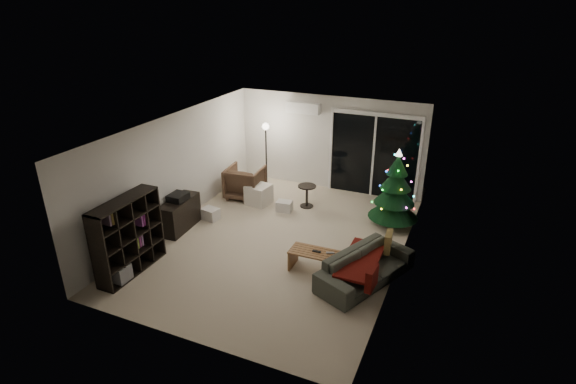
{
  "coord_description": "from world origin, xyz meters",
  "views": [
    {
      "loc": [
        3.5,
        -7.55,
        4.78
      ],
      "look_at": [
        0.1,
        0.3,
        1.05
      ],
      "focal_mm": 28.0,
      "sensor_mm": 36.0,
      "label": 1
    }
  ],
  "objects_px": {
    "media_cabinet": "(180,214)",
    "sofa": "(366,267)",
    "armchair": "(245,182)",
    "coffee_table": "(324,263)",
    "bookshelf": "(121,234)",
    "christmas_tree": "(395,188)"
  },
  "relations": [
    {
      "from": "christmas_tree",
      "to": "armchair",
      "type": "bearing_deg",
      "value": 179.46
    },
    {
      "from": "bookshelf",
      "to": "armchair",
      "type": "relative_size",
      "value": 1.63
    },
    {
      "from": "sofa",
      "to": "bookshelf",
      "type": "bearing_deg",
      "value": 132.26
    },
    {
      "from": "sofa",
      "to": "coffee_table",
      "type": "xyz_separation_m",
      "value": [
        -0.78,
        -0.05,
        -0.08
      ]
    },
    {
      "from": "coffee_table",
      "to": "christmas_tree",
      "type": "xyz_separation_m",
      "value": [
        0.79,
        2.47,
        0.7
      ]
    },
    {
      "from": "coffee_table",
      "to": "bookshelf",
      "type": "bearing_deg",
      "value": -159.73
    },
    {
      "from": "bookshelf",
      "to": "media_cabinet",
      "type": "distance_m",
      "value": 1.81
    },
    {
      "from": "sofa",
      "to": "media_cabinet",
      "type": "bearing_deg",
      "value": 109.35
    },
    {
      "from": "media_cabinet",
      "to": "coffee_table",
      "type": "relative_size",
      "value": 0.85
    },
    {
      "from": "media_cabinet",
      "to": "sofa",
      "type": "height_order",
      "value": "media_cabinet"
    },
    {
      "from": "armchair",
      "to": "sofa",
      "type": "distance_m",
      "value": 4.52
    },
    {
      "from": "sofa",
      "to": "coffee_table",
      "type": "bearing_deg",
      "value": 117.96
    },
    {
      "from": "sofa",
      "to": "christmas_tree",
      "type": "relative_size",
      "value": 1.1
    },
    {
      "from": "armchair",
      "to": "coffee_table",
      "type": "height_order",
      "value": "armchair"
    },
    {
      "from": "armchair",
      "to": "sofa",
      "type": "bearing_deg",
      "value": 141.17
    },
    {
      "from": "coffee_table",
      "to": "christmas_tree",
      "type": "distance_m",
      "value": 2.68
    },
    {
      "from": "media_cabinet",
      "to": "coffee_table",
      "type": "bearing_deg",
      "value": -10.29
    },
    {
      "from": "media_cabinet",
      "to": "sofa",
      "type": "bearing_deg",
      "value": -8.41
    },
    {
      "from": "armchair",
      "to": "sofa",
      "type": "relative_size",
      "value": 0.45
    },
    {
      "from": "media_cabinet",
      "to": "armchair",
      "type": "distance_m",
      "value": 2.16
    },
    {
      "from": "christmas_tree",
      "to": "coffee_table",
      "type": "bearing_deg",
      "value": -107.71
    },
    {
      "from": "coffee_table",
      "to": "christmas_tree",
      "type": "bearing_deg",
      "value": 71.36
    }
  ]
}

